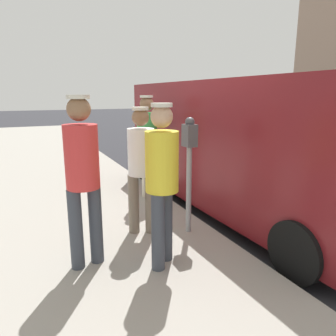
# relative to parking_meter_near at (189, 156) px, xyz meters

# --- Properties ---
(ground_plane) EXTENTS (80.00, 80.00, 0.00)m
(ground_plane) POSITION_rel_parking_meter_near_xyz_m (-1.35, -0.43, -1.18)
(ground_plane) COLOR #2D2D33
(sidewalk_slab) EXTENTS (5.00, 32.00, 0.15)m
(sidewalk_slab) POSITION_rel_parking_meter_near_xyz_m (2.15, -0.43, -1.11)
(sidewalk_slab) COLOR #9E998E
(sidewalk_slab) RESTS_ON ground
(parking_meter_near) EXTENTS (0.14, 0.18, 1.52)m
(parking_meter_near) POSITION_rel_parking_meter_near_xyz_m (0.00, 0.00, 0.00)
(parking_meter_near) COLOR gray
(parking_meter_near) RESTS_ON sidewalk_slab
(pedestrian_in_red) EXTENTS (0.36, 0.34, 1.79)m
(pedestrian_in_red) POSITION_rel_parking_meter_near_xyz_m (1.39, 0.30, 0.00)
(pedestrian_in_red) COLOR #383D47
(pedestrian_in_red) RESTS_ON sidewalk_slab
(pedestrian_in_green) EXTENTS (0.34, 0.36, 1.78)m
(pedestrian_in_green) POSITION_rel_parking_meter_near_xyz_m (-0.03, -1.54, -0.00)
(pedestrian_in_green) COLOR beige
(pedestrian_in_green) RESTS_ON sidewalk_slab
(pedestrian_in_white) EXTENTS (0.34, 0.34, 1.64)m
(pedestrian_in_white) POSITION_rel_parking_meter_near_xyz_m (0.56, -0.24, -0.09)
(pedestrian_in_white) COLOR #726656
(pedestrian_in_white) RESTS_ON sidewalk_slab
(pedestrian_in_yellow) EXTENTS (0.34, 0.34, 1.71)m
(pedestrian_in_yellow) POSITION_rel_parking_meter_near_xyz_m (0.66, 0.62, -0.05)
(pedestrian_in_yellow) COLOR #383D47
(pedestrian_in_yellow) RESTS_ON sidewalk_slab
(parked_van) EXTENTS (2.24, 5.25, 2.15)m
(parked_van) POSITION_rel_parking_meter_near_xyz_m (-1.50, -0.78, -0.03)
(parked_van) COLOR maroon
(parked_van) RESTS_ON ground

